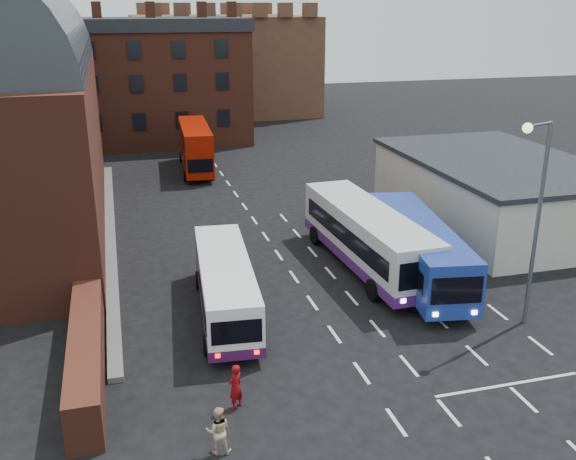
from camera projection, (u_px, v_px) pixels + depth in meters
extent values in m
plane|color=black|center=(354.00, 363.00, 25.55)|extent=(180.00, 180.00, 0.00)
cube|color=#602B1E|center=(87.00, 353.00, 24.53)|extent=(1.20, 10.00, 1.80)
cube|color=beige|center=(496.00, 192.00, 41.35)|extent=(10.00, 16.00, 4.00)
cube|color=#282B30|center=(499.00, 161.00, 40.65)|extent=(10.40, 16.40, 0.30)
cube|color=brown|center=(135.00, 88.00, 64.03)|extent=(22.00, 10.00, 11.00)
cube|color=brown|center=(220.00, 63.00, 85.04)|extent=(22.00, 22.00, 12.00)
cube|color=white|center=(225.00, 283.00, 29.02)|extent=(3.07, 9.94, 2.22)
cube|color=black|center=(225.00, 281.00, 28.98)|extent=(3.02, 8.75, 0.80)
cylinder|color=black|center=(198.00, 280.00, 32.09)|extent=(0.33, 0.91, 0.89)
cylinder|color=black|center=(206.00, 345.00, 25.99)|extent=(0.33, 0.91, 0.89)
cylinder|color=black|center=(243.00, 277.00, 32.47)|extent=(0.33, 0.91, 0.89)
cylinder|color=black|center=(261.00, 340.00, 26.37)|extent=(0.33, 0.91, 0.89)
cube|color=silver|center=(367.00, 235.00, 34.09)|extent=(3.26, 12.10, 2.73)
cube|color=black|center=(367.00, 232.00, 34.04)|extent=(3.26, 10.90, 0.98)
cylinder|color=black|center=(424.00, 283.00, 31.52)|extent=(0.35, 1.10, 1.09)
cylinder|color=black|center=(357.00, 231.00, 38.76)|extent=(0.35, 1.10, 1.09)
cylinder|color=black|center=(373.00, 290.00, 30.73)|extent=(0.35, 1.10, 1.09)
cylinder|color=black|center=(315.00, 235.00, 37.97)|extent=(0.35, 1.10, 1.09)
cube|color=navy|center=(417.00, 247.00, 32.70)|extent=(4.31, 11.53, 2.56)
cube|color=black|center=(418.00, 244.00, 32.65)|extent=(4.18, 10.36, 0.92)
cylinder|color=black|center=(465.00, 299.00, 29.90)|extent=(0.45, 1.06, 1.02)
cylinder|color=black|center=(417.00, 242.00, 37.00)|extent=(0.45, 1.06, 1.02)
cylinder|color=black|center=(412.00, 301.00, 29.63)|extent=(0.45, 1.06, 1.02)
cylinder|color=black|center=(373.00, 244.00, 36.74)|extent=(0.45, 1.06, 1.02)
cube|color=#9A1302|center=(195.00, 146.00, 54.07)|extent=(2.80, 9.92, 3.48)
cube|color=black|center=(196.00, 151.00, 54.23)|extent=(2.79, 8.72, 0.80)
cylinder|color=black|center=(213.00, 174.00, 51.99)|extent=(0.30, 0.90, 0.89)
cylinder|color=black|center=(206.00, 156.00, 58.07)|extent=(0.30, 0.90, 0.89)
cylinder|color=black|center=(185.00, 175.00, 51.55)|extent=(0.30, 0.90, 0.89)
cylinder|color=black|center=(181.00, 157.00, 57.63)|extent=(0.30, 0.90, 0.89)
cylinder|color=#5C5F63|center=(537.00, 228.00, 27.31)|extent=(0.18, 0.18, 9.00)
cylinder|color=#5C5F63|center=(540.00, 124.00, 25.37)|extent=(1.51, 0.66, 0.11)
sphere|color=#FFF2CC|center=(528.00, 128.00, 24.95)|extent=(0.40, 0.40, 0.40)
imported|color=maroon|center=(235.00, 387.00, 22.43)|extent=(0.75, 0.70, 1.72)
imported|color=#CBAF86|center=(218.00, 430.00, 20.19)|extent=(0.89, 0.74, 1.65)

